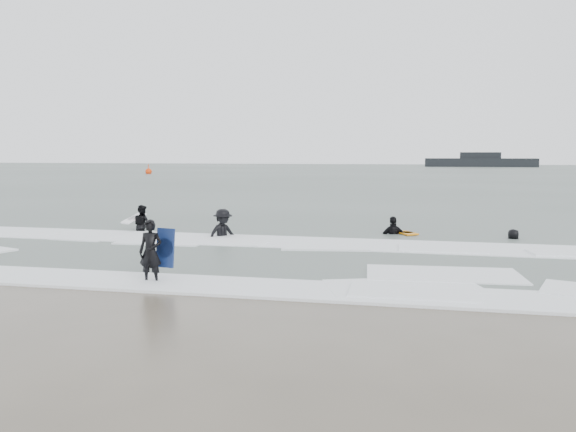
% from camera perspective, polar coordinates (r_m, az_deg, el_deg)
% --- Properties ---
extents(ground, '(320.00, 320.00, 0.00)m').
position_cam_1_polar(ground, '(13.89, -4.63, -6.73)').
color(ground, brown).
rests_on(ground, ground).
extents(sea, '(320.00, 320.00, 0.00)m').
position_cam_1_polar(sea, '(93.04, 10.38, 4.32)').
color(sea, '#47544C').
rests_on(sea, ground).
extents(surfer_centre, '(0.59, 0.40, 1.58)m').
position_cam_1_polar(surfer_centre, '(14.13, -13.71, -6.67)').
color(surfer_centre, black).
rests_on(surfer_centre, ground).
extents(surfer_wading, '(1.01, 0.94, 1.65)m').
position_cam_1_polar(surfer_wading, '(23.38, -14.55, -1.59)').
color(surfer_wading, black).
rests_on(surfer_wading, ground).
extents(surfer_breaker, '(1.36, 1.43, 1.95)m').
position_cam_1_polar(surfer_breaker, '(21.14, -6.62, -2.25)').
color(surfer_breaker, black).
rests_on(surfer_breaker, ground).
extents(surfer_right_near, '(1.19, 0.78, 1.89)m').
position_cam_1_polar(surfer_right_near, '(22.11, 10.65, -1.94)').
color(surfer_right_near, black).
rests_on(surfer_right_near, ground).
extents(surfer_right_far, '(0.84, 0.63, 1.56)m').
position_cam_1_polar(surfer_right_far, '(22.11, 21.90, -2.29)').
color(surfer_right_far, black).
rests_on(surfer_right_far, ground).
extents(surf_foam, '(30.03, 9.06, 0.09)m').
position_cam_1_polar(surf_foam, '(17.38, -0.96, -3.94)').
color(surf_foam, white).
rests_on(surf_foam, ground).
extents(bodyboards, '(11.70, 9.99, 1.25)m').
position_cam_1_polar(bodyboards, '(19.47, -4.54, -1.48)').
color(bodyboards, '#101E4A').
rests_on(bodyboards, ground).
extents(buoy, '(1.00, 1.00, 1.65)m').
position_cam_1_polar(buoy, '(90.54, -13.98, 4.41)').
color(buoy, '#E8380A').
rests_on(buoy, ground).
extents(vessel_horizon, '(25.93, 4.63, 3.52)m').
position_cam_1_polar(vessel_horizon, '(144.40, 18.92, 5.25)').
color(vessel_horizon, black).
rests_on(vessel_horizon, ground).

